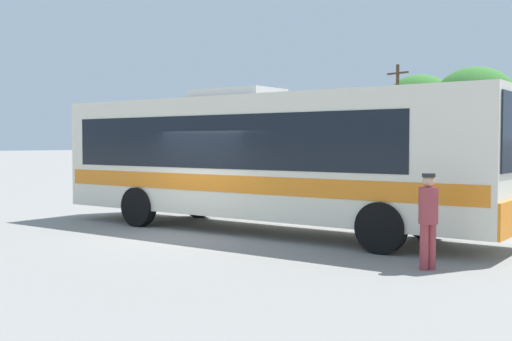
{
  "coord_description": "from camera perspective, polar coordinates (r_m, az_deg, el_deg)",
  "views": [
    {
      "loc": [
        10.66,
        -10.4,
        2.22
      ],
      "look_at": [
        -0.27,
        2.79,
        1.45
      ],
      "focal_mm": 43.79,
      "sensor_mm": 36.0,
      "label": 1
    }
  ],
  "objects": [
    {
      "name": "ground_plane",
      "position": [
        23.13,
        12.01,
        -3.0
      ],
      "size": [
        300.0,
        300.0,
        0.0
      ],
      "primitive_type": "plane",
      "color": "gray"
    },
    {
      "name": "coach_bus_cream_orange",
      "position": [
        15.62,
        0.49,
        1.43
      ],
      "size": [
        12.04,
        3.32,
        3.58
      ],
      "color": "silver",
      "rests_on": "ground_plane"
    },
    {
      "name": "attendant_by_bus_door",
      "position": [
        11.29,
        15.46,
        -3.93
      ],
      "size": [
        0.46,
        0.46,
        1.69
      ],
      "color": "#99383D",
      "rests_on": "ground_plane"
    },
    {
      "name": "parked_car_leftmost_dark_blue",
      "position": [
        43.13,
        3.26,
        0.65
      ],
      "size": [
        4.46,
        2.2,
        1.47
      ],
      "color": "navy",
      "rests_on": "ground_plane"
    },
    {
      "name": "parked_car_second_dark_blue",
      "position": [
        39.08,
        10.62,
        0.42
      ],
      "size": [
        4.27,
        2.28,
        1.48
      ],
      "color": "navy",
      "rests_on": "ground_plane"
    },
    {
      "name": "utility_pole_far",
      "position": [
        45.23,
        12.78,
        4.8
      ],
      "size": [
        1.79,
        0.47,
        7.71
      ],
      "color": "#4C3823",
      "rests_on": "ground_plane"
    },
    {
      "name": "roadside_tree_left",
      "position": [
        48.99,
        14.69,
        5.85
      ],
      "size": [
        5.28,
        5.28,
        7.36
      ],
      "color": "brown",
      "rests_on": "ground_plane"
    },
    {
      "name": "roadside_tree_midleft",
      "position": [
        45.78,
        19.37,
        5.88
      ],
      "size": [
        5.75,
        5.75,
        7.43
      ],
      "color": "brown",
      "rests_on": "ground_plane"
    }
  ]
}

